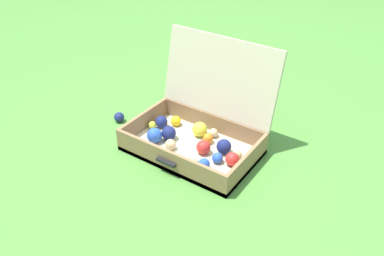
% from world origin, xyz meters
% --- Properties ---
extents(ground_plane, '(16.00, 16.00, 0.00)m').
position_xyz_m(ground_plane, '(0.00, 0.00, 0.00)').
color(ground_plane, '#4C8C38').
extents(open_suitcase, '(0.67, 0.55, 0.54)m').
position_xyz_m(open_suitcase, '(0.08, 0.04, 0.12)').
color(open_suitcase, beige).
rests_on(open_suitcase, ground).
extents(stray_ball_on_grass, '(0.06, 0.06, 0.06)m').
position_xyz_m(stray_ball_on_grass, '(-0.44, -0.03, 0.03)').
color(stray_ball_on_grass, navy).
rests_on(stray_ball_on_grass, ground).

